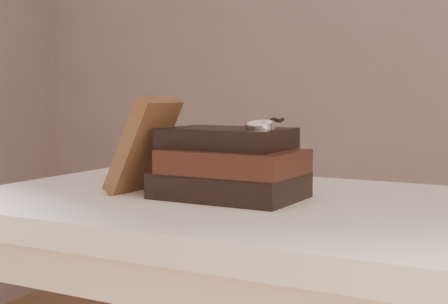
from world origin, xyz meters
The scene contains 5 objects.
table centered at (0.00, 0.35, 0.66)m, with size 1.00×0.60×0.75m.
book_stack centered at (-0.06, 0.33, 0.80)m, with size 0.23×0.16×0.11m.
journal centered at (-0.21, 0.31, 0.83)m, with size 0.03×0.11×0.17m, color #3E2617.
pocket_watch centered at (0.00, 0.32, 0.87)m, with size 0.05×0.15×0.02m.
eyeglasses centered at (-0.14, 0.41, 0.81)m, with size 0.10×0.11×0.05m.
Camera 1 is at (0.44, -0.60, 0.92)m, focal length 52.87 mm.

